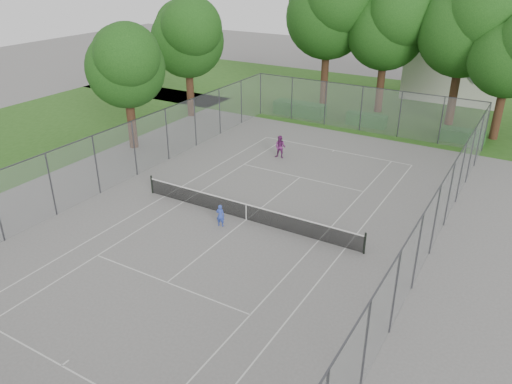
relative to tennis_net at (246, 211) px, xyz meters
The scene contains 16 objects.
ground 0.51m from the tennis_net, ahead, with size 120.00×120.00×0.00m, color #64625F.
grass_far 26.00m from the tennis_net, 90.00° to the left, with size 60.00×20.00×0.00m, color #254E16.
court_markings 0.50m from the tennis_net, ahead, with size 11.03×23.83×0.01m.
tennis_net is the anchor object (origin of this frame).
perimeter_fence 1.30m from the tennis_net, ahead, with size 18.08×34.08×3.52m.
tree_far_left 24.72m from the tennis_net, 103.72° to the left, with size 8.37×7.64×12.04m.
tree_far_midleft 23.84m from the tennis_net, 90.86° to the left, with size 7.53×6.88×10.83m.
tree_far_midright 24.09m from the tennis_net, 75.34° to the left, with size 7.96×7.27×11.45m.
tree_side_back 20.28m from the tennis_net, 135.58° to the left, with size 6.81×6.22×9.79m.
tree_side_front 14.70m from the tennis_net, 157.72° to the left, with size 6.11×5.58×8.79m.
hedge_left 19.23m from the tennis_net, 107.81° to the left, with size 4.46×1.34×1.11m, color #1A4F19.
hedge_mid 18.41m from the tennis_net, 89.86° to the left, with size 3.19×0.91×1.00m, color #1A4F19.
hedge_right 19.80m from the tennis_net, 67.90° to the left, with size 3.06×1.12×0.92m, color #1A4F19.
house 31.97m from the tennis_net, 82.44° to the left, with size 8.56×6.63×10.65m.
girl_player 1.44m from the tennis_net, 123.51° to the right, with size 0.44×0.29×1.20m, color #2E45AE.
woman_player 9.06m from the tennis_net, 106.81° to the left, with size 0.76×0.59×1.57m, color #65215D.
Camera 1 is at (12.06, -19.43, 12.51)m, focal length 35.00 mm.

